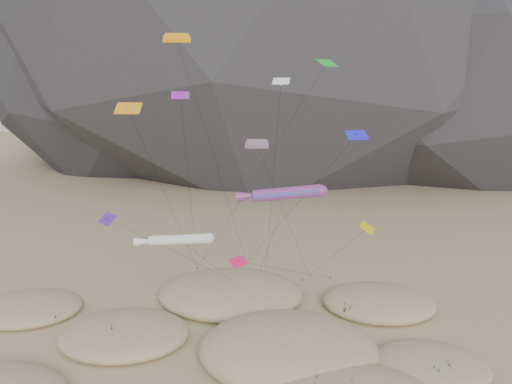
# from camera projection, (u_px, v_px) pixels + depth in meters

# --- Properties ---
(dunes) EXTENTS (50.88, 38.76, 4.41)m
(dunes) POSITION_uv_depth(u_px,v_px,m) (229.00, 342.00, 46.14)
(dunes) COLOR #CCB789
(dunes) RESTS_ON ground
(dune_grass) EXTENTS (40.18, 28.84, 1.48)m
(dune_grass) POSITION_uv_depth(u_px,v_px,m) (224.00, 355.00, 43.62)
(dune_grass) COLOR black
(dune_grass) RESTS_ON ground
(kite_stakes) EXTENTS (17.66, 5.12, 0.30)m
(kite_stakes) POSITION_uv_depth(u_px,v_px,m) (262.00, 278.00, 63.38)
(kite_stakes) COLOR #3F2D1E
(kite_stakes) RESTS_ON ground
(rainbow_tube_kite) EXTENTS (9.13, 10.15, 14.53)m
(rainbow_tube_kite) POSITION_uv_depth(u_px,v_px,m) (284.00, 193.00, 49.48)
(rainbow_tube_kite) COLOR #FE1A28
(rainbow_tube_kite) RESTS_ON ground
(white_tube_kite) EXTENTS (8.92, 14.61, 11.18)m
(white_tube_kite) POSITION_uv_depth(u_px,v_px,m) (176.00, 240.00, 44.56)
(white_tube_kite) COLOR silver
(white_tube_kite) RESTS_ON ground
(orange_parafoil) EXTENTS (8.08, 11.04, 28.99)m
(orange_parafoil) POSITION_uv_depth(u_px,v_px,m) (178.00, 42.00, 48.05)
(orange_parafoil) COLOR orange
(orange_parafoil) RESTS_ON ground
(multi_parafoil) EXTENTS (7.38, 15.35, 19.21)m
(multi_parafoil) POSITION_uv_depth(u_px,v_px,m) (258.00, 147.00, 45.37)
(multi_parafoil) COLOR #FF561A
(multi_parafoil) RESTS_ON ground
(delta_kites) EXTENTS (28.02, 23.25, 26.49)m
(delta_kites) POSITION_uv_depth(u_px,v_px,m) (243.00, 156.00, 48.47)
(delta_kites) COLOR #E31554
(delta_kites) RESTS_ON ground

